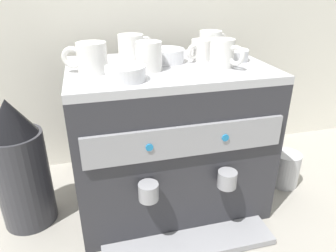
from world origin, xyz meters
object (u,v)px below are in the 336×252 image
object	(u,v)px
ceramic_cup_3	(90,58)
ceramic_bowl_0	(167,56)
coffee_grinder	(20,167)
milk_pitcher	(286,169)
ceramic_bowl_2	(233,55)
ceramic_cup_0	(223,53)
espresso_machine	(168,138)
ceramic_bowl_1	(126,73)
ceramic_cup_2	(132,47)
ceramic_cup_5	(211,42)
ceramic_cup_1	(148,56)
ceramic_cup_4	(201,50)

from	to	relation	value
ceramic_cup_3	ceramic_bowl_0	bearing A→B (deg)	15.49
coffee_grinder	milk_pitcher	distance (m)	0.95
ceramic_bowl_2	milk_pitcher	xyz separation A→B (m)	(0.24, -0.05, -0.45)
ceramic_cup_0	ceramic_bowl_0	xyz separation A→B (m)	(-0.15, 0.10, -0.02)
espresso_machine	ceramic_bowl_1	world-z (taller)	ceramic_bowl_1
ceramic_cup_2	ceramic_cup_5	bearing A→B (deg)	3.51
ceramic_cup_1	ceramic_cup_4	distance (m)	0.20
ceramic_cup_3	coffee_grinder	world-z (taller)	ceramic_cup_3
ceramic_cup_2	milk_pitcher	size ratio (longest dim) A/B	0.89
ceramic_cup_3	ceramic_bowl_2	size ratio (longest dim) A/B	1.28
ceramic_cup_5	milk_pitcher	size ratio (longest dim) A/B	0.84
ceramic_cup_0	ceramic_cup_4	distance (m)	0.10
coffee_grinder	ceramic_cup_0	bearing A→B (deg)	-5.53
ceramic_cup_5	milk_pitcher	bearing A→B (deg)	-29.59
ceramic_cup_4	ceramic_cup_3	bearing A→B (deg)	-169.74
ceramic_bowl_0	coffee_grinder	xyz separation A→B (m)	(-0.48, -0.04, -0.31)
ceramic_bowl_0	ceramic_bowl_2	world-z (taller)	ceramic_bowl_0
ceramic_cup_1	ceramic_bowl_1	size ratio (longest dim) A/B	1.09
ceramic_bowl_1	ceramic_cup_5	bearing A→B (deg)	35.65
espresso_machine	ceramic_cup_0	world-z (taller)	ceramic_cup_0
ceramic_cup_0	ceramic_cup_4	bearing A→B (deg)	109.58
ceramic_cup_2	coffee_grinder	xyz separation A→B (m)	(-0.38, -0.10, -0.33)
espresso_machine	ceramic_cup_2	size ratio (longest dim) A/B	5.04
ceramic_bowl_0	ceramic_bowl_1	distance (m)	0.22
ceramic_bowl_0	coffee_grinder	bearing A→B (deg)	-175.62
ceramic_cup_0	ceramic_cup_2	distance (m)	0.29
ceramic_cup_0	milk_pitcher	bearing A→B (deg)	3.55
ceramic_cup_0	ceramic_bowl_1	distance (m)	0.31
milk_pitcher	ceramic_bowl_1	bearing A→B (deg)	-172.40
ceramic_cup_3	coffee_grinder	size ratio (longest dim) A/B	0.29
coffee_grinder	milk_pitcher	xyz separation A→B (m)	(0.94, -0.04, -0.14)
ceramic_cup_0	ceramic_cup_4	world-z (taller)	ceramic_cup_0
espresso_machine	ceramic_cup_0	xyz separation A→B (m)	(0.15, -0.06, 0.29)
coffee_grinder	ceramic_cup_3	bearing A→B (deg)	-6.58
espresso_machine	ceramic_cup_5	world-z (taller)	ceramic_cup_5
ceramic_cup_2	ceramic_bowl_0	size ratio (longest dim) A/B	1.12
ceramic_cup_3	coffee_grinder	xyz separation A→B (m)	(-0.25, 0.03, -0.33)
ceramic_bowl_1	ceramic_bowl_2	size ratio (longest dim) A/B	1.08
ceramic_cup_5	ceramic_cup_1	bearing A→B (deg)	-148.71
ceramic_cup_3	ceramic_bowl_1	world-z (taller)	ceramic_cup_3
espresso_machine	milk_pitcher	size ratio (longest dim) A/B	4.48
ceramic_cup_2	ceramic_bowl_0	bearing A→B (deg)	-30.98
ceramic_cup_4	ceramic_bowl_2	xyz separation A→B (m)	(0.10, -0.03, -0.02)
ceramic_cup_3	ceramic_cup_0	bearing A→B (deg)	-4.85
ceramic_cup_5	ceramic_cup_4	bearing A→B (deg)	-129.54
ceramic_cup_3	ceramic_cup_4	size ratio (longest dim) A/B	1.28
ceramic_bowl_2	milk_pitcher	world-z (taller)	ceramic_bowl_2
coffee_grinder	milk_pitcher	bearing A→B (deg)	-2.56
ceramic_cup_2	ceramic_bowl_2	distance (m)	0.33
ceramic_cup_1	ceramic_bowl_2	bearing A→B (deg)	9.43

